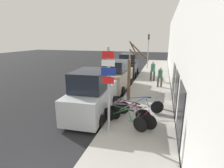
% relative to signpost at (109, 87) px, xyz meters
% --- Properties ---
extents(ground_plane, '(80.00, 80.00, 0.00)m').
position_rel_signpost_xyz_m(ground_plane, '(-1.42, 7.65, -2.17)').
color(ground_plane, black).
extents(sidewalk_curb, '(3.20, 32.00, 0.15)m').
position_rel_signpost_xyz_m(sidewalk_curb, '(1.18, 10.45, -2.09)').
color(sidewalk_curb, '#9E9B93').
rests_on(sidewalk_curb, ground).
extents(building_facade, '(0.23, 32.00, 6.50)m').
position_rel_signpost_xyz_m(building_facade, '(2.93, 10.38, 1.06)').
color(building_facade, silver).
rests_on(building_facade, ground).
extents(signpost, '(0.60, 0.12, 3.59)m').
position_rel_signpost_xyz_m(signpost, '(0.00, 0.00, 0.00)').
color(signpost, '#939399').
rests_on(signpost, sidewalk_curb).
extents(bicycle_0, '(2.22, 0.95, 0.92)m').
position_rel_signpost_xyz_m(bicycle_0, '(0.49, 0.66, -1.62)').
color(bicycle_0, black).
rests_on(bicycle_0, sidewalk_curb).
extents(bicycle_1, '(2.43, 0.83, 0.99)m').
position_rel_signpost_xyz_m(bicycle_1, '(0.77, 0.94, -1.60)').
color(bicycle_1, black).
rests_on(bicycle_1, sidewalk_curb).
extents(bicycle_2, '(2.09, 0.44, 0.85)m').
position_rel_signpost_xyz_m(bicycle_2, '(0.51, 1.32, -1.65)').
color(bicycle_2, black).
rests_on(bicycle_2, sidewalk_curb).
extents(bicycle_3, '(2.11, 0.96, 0.86)m').
position_rel_signpost_xyz_m(bicycle_3, '(0.64, 1.68, -1.65)').
color(bicycle_3, black).
rests_on(bicycle_3, sidewalk_curb).
extents(bicycle_4, '(2.40, 0.87, 0.96)m').
position_rel_signpost_xyz_m(bicycle_4, '(1.05, 2.22, -1.61)').
color(bicycle_4, black).
rests_on(bicycle_4, sidewalk_curb).
extents(parked_car_0, '(2.19, 4.46, 2.46)m').
position_rel_signpost_xyz_m(parked_car_0, '(-1.50, 1.75, -1.07)').
color(parked_car_0, '#B2B7BC').
rests_on(parked_car_0, ground).
extents(parked_car_1, '(2.04, 4.40, 2.37)m').
position_rel_signpost_xyz_m(parked_car_1, '(-1.45, 6.78, -1.09)').
color(parked_car_1, gray).
rests_on(parked_car_1, ground).
extents(parked_car_2, '(2.22, 4.43, 2.43)m').
position_rel_signpost_xyz_m(parked_car_2, '(-1.61, 12.49, -1.07)').
color(parked_car_2, black).
rests_on(parked_car_2, ground).
extents(pedestrian_near, '(0.46, 0.40, 1.82)m').
position_rel_signpost_xyz_m(pedestrian_near, '(1.19, 10.10, -0.97)').
color(pedestrian_near, '#333338').
rests_on(pedestrian_near, sidewalk_curb).
extents(pedestrian_far, '(0.43, 0.36, 1.63)m').
position_rel_signpost_xyz_m(pedestrian_far, '(1.90, 7.98, -1.08)').
color(pedestrian_far, '#4C3D2D').
rests_on(pedestrian_far, sidewalk_curb).
extents(street_tree, '(1.19, 1.56, 3.74)m').
position_rel_signpost_xyz_m(street_tree, '(0.10, 4.26, -0.31)').
color(street_tree, brown).
rests_on(street_tree, sidewalk_curb).
extents(traffic_light, '(0.20, 0.30, 4.50)m').
position_rel_signpost_xyz_m(traffic_light, '(0.09, 17.05, 0.87)').
color(traffic_light, '#939399').
rests_on(traffic_light, sidewalk_curb).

